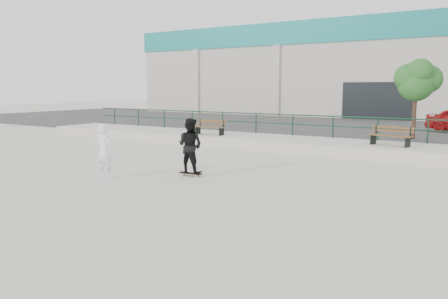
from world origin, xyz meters
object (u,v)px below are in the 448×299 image
Objects in this scene: bench_right at (391,136)px; seated_skater at (104,151)px; tree at (417,79)px; skateboard at (190,173)px; bench_left at (210,127)px; standing_skater at (190,146)px.

seated_skater reaches higher than bench_right.
tree is 11.78m from skateboard.
seated_skater is (-7.21, -11.83, -2.32)m from tree.
seated_skater is at bearing -115.38° from bench_right.
seated_skater is at bearing -121.35° from tree.
bench_right is 3.77m from tree.
tree reaches higher than bench_left.
skateboard is 0.90m from standing_skater.
seated_skater is at bearing -144.56° from skateboard.
bench_right is 8.59m from standing_skater.
bench_right is at bearing -98.25° from tree.
tree is (8.87, 3.35, 2.31)m from bench_left.
bench_left is 2.06× the size of skateboard.
seated_skater is (-2.05, -1.71, 0.79)m from skateboard.
tree is 2.03× the size of standing_skater.
tree is at bearing 93.75° from bench_right.
bench_right is at bearing 52.13° from skateboard.
bench_left is at bearing -159.28° from tree.
tree is 4.51× the size of skateboard.
bench_left is 0.93× the size of bench_right.
bench_left is at bearing 114.30° from skateboard.
seated_skater is at bearing 36.69° from standing_skater.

